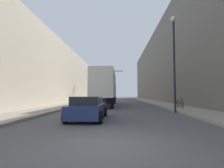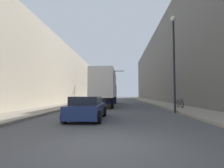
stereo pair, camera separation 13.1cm
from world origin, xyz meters
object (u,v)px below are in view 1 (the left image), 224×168
at_px(semi_truck, 106,88).
at_px(parked_bicycle, 180,104).
at_px(sedan_car, 88,108).
at_px(traffic_signal_gantry, 102,80).
at_px(street_lamp, 174,51).

relative_size(semi_truck, parked_bicycle, 6.99).
height_order(semi_truck, sedan_car, semi_truck).
xyz_separation_m(sedan_car, traffic_signal_gantry, (-1.83, 25.37, 3.82)).
distance_m(street_lamp, parked_bicycle, 5.71).
distance_m(sedan_car, traffic_signal_gantry, 25.72).
relative_size(street_lamp, parked_bicycle, 4.26).
bearing_deg(sedan_car, traffic_signal_gantry, 94.12).
bearing_deg(street_lamp, semi_truck, 125.59).
distance_m(semi_truck, traffic_signal_gantry, 13.17).
bearing_deg(semi_truck, sedan_car, -90.02).
xyz_separation_m(semi_truck, street_lamp, (6.20, -8.67, 2.59)).
bearing_deg(semi_truck, traffic_signal_gantry, 98.12).
bearing_deg(parked_bicycle, sedan_car, -136.91).
xyz_separation_m(street_lamp, parked_bicycle, (1.51, 3.37, -4.36)).
distance_m(semi_truck, sedan_car, 12.62).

